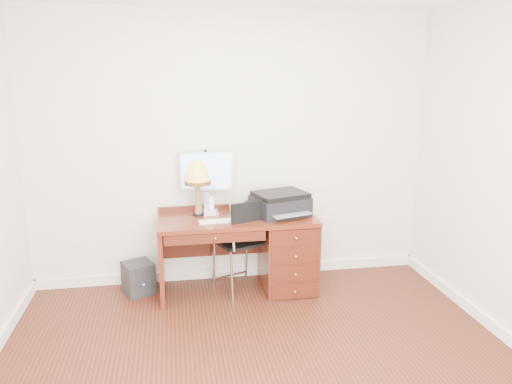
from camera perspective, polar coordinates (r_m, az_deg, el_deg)
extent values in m
plane|color=#36150C|center=(3.85, 0.90, -19.77)|extent=(4.00, 4.00, 0.00)
plane|color=silver|center=(4.99, -2.76, 4.85)|extent=(4.00, 0.00, 4.00)
cube|color=white|center=(5.34, -2.57, -9.08)|extent=(4.00, 0.03, 0.10)
cube|color=white|center=(4.57, 27.10, -14.86)|extent=(0.03, 3.50, 0.10)
cube|color=#5D2213|center=(4.79, -2.15, -3.15)|extent=(1.50, 0.65, 0.04)
cube|color=#5D2213|center=(5.00, 3.62, -6.97)|extent=(0.50, 0.61, 0.71)
cube|color=#5D2213|center=(4.88, -10.71, -7.74)|extent=(0.04, 0.61, 0.71)
cube|color=#491A0E|center=(5.13, -5.23, -5.19)|extent=(0.96, 0.03, 0.39)
cube|color=#491A0E|center=(4.50, -4.66, -5.26)|extent=(0.91, 0.03, 0.09)
sphere|color=#BF8C3F|center=(4.70, 4.56, -8.39)|extent=(0.03, 0.03, 0.03)
cube|color=silver|center=(4.96, -5.67, -2.29)|extent=(0.25, 0.20, 0.02)
cube|color=silver|center=(4.98, -5.75, -0.99)|extent=(0.06, 0.04, 0.19)
cube|color=silver|center=(4.89, -5.81, 2.38)|extent=(0.52, 0.13, 0.38)
cube|color=#4C8CF2|center=(4.87, -5.79, 2.33)|extent=(0.48, 0.08, 0.33)
cube|color=white|center=(4.66, -4.21, -3.32)|extent=(0.38, 0.13, 0.01)
cylinder|color=black|center=(4.78, 1.69, -2.91)|extent=(0.23, 0.23, 0.01)
ellipsoid|color=white|center=(4.77, 1.69, -2.64)|extent=(0.10, 0.07, 0.04)
cube|color=black|center=(4.86, 2.78, -1.56)|extent=(0.60, 0.52, 0.18)
cube|color=black|center=(4.83, 2.80, -0.28)|extent=(0.57, 0.49, 0.04)
cylinder|color=black|center=(4.88, -6.58, -2.54)|extent=(0.11, 0.11, 0.02)
cone|color=#936145|center=(4.84, -6.64, -0.67)|extent=(0.07, 0.07, 0.31)
cone|color=gold|center=(4.78, -6.72, 2.25)|extent=(0.25, 0.25, 0.19)
cylinder|color=#593814|center=(4.80, -6.69, 1.12)|extent=(0.26, 0.26, 0.04)
cube|color=white|center=(4.90, -5.08, -2.34)|extent=(0.09, 0.09, 0.04)
cube|color=white|center=(4.88, -5.10, -1.34)|extent=(0.05, 0.06, 0.14)
cylinder|color=black|center=(4.96, -0.76, -1.65)|extent=(0.09, 0.09, 0.11)
cube|color=black|center=(4.91, -1.92, -5.57)|extent=(0.57, 0.57, 0.03)
cube|color=black|center=(4.62, -1.59, -2.80)|extent=(0.38, 0.17, 0.27)
cylinder|color=silver|center=(5.15, -4.28, -7.60)|extent=(0.02, 0.02, 0.50)
cylinder|color=silver|center=(5.20, -0.11, -7.36)|extent=(0.02, 0.02, 0.50)
cylinder|color=silver|center=(4.81, -3.83, -9.22)|extent=(0.02, 0.02, 0.50)
cylinder|color=silver|center=(4.85, 0.64, -8.95)|extent=(0.02, 0.02, 0.50)
cylinder|color=silver|center=(4.62, -3.90, -3.96)|extent=(0.02, 0.02, 0.44)
cylinder|color=silver|center=(4.67, 0.70, -3.73)|extent=(0.02, 0.02, 0.44)
cube|color=black|center=(5.06, -13.28, -9.50)|extent=(0.35, 0.35, 0.31)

